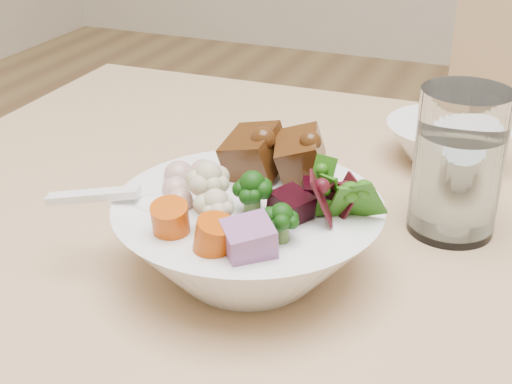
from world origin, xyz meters
TOP-DOWN VIEW (x-y plane):
  - food_bowl at (-0.23, 0.03)m, footprint 0.22×0.22m
  - soup_spoon at (-0.31, -0.00)m, footprint 0.12×0.05m
  - water_glass at (-0.08, 0.17)m, footprint 0.08×0.08m
  - side_bowl at (-0.11, 0.32)m, footprint 0.14×0.14m

SIDE VIEW (x-z plane):
  - side_bowl at x=-0.11m, z-range 0.68..0.73m
  - food_bowl at x=-0.23m, z-range 0.66..0.78m
  - water_glass at x=-0.08m, z-range 0.67..0.81m
  - soup_spoon at x=-0.31m, z-range 0.73..0.76m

